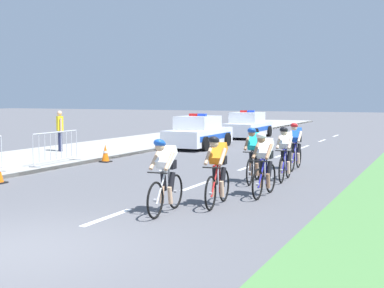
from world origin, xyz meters
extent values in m
plane|color=#56565B|center=(0.00, 0.00, 0.00)|extent=(160.00, 160.00, 0.00)
cube|color=#A3A099|center=(-7.89, 14.00, 0.06)|extent=(4.93, 60.00, 0.12)
cube|color=#9E9E99|center=(-5.50, 14.00, 0.07)|extent=(0.16, 60.00, 0.13)
cube|color=white|center=(0.00, 2.35, 0.00)|extent=(0.14, 1.60, 0.01)
cube|color=white|center=(0.00, 6.35, 0.00)|extent=(0.14, 1.60, 0.01)
cube|color=white|center=(0.00, 10.35, 0.00)|extent=(0.14, 1.60, 0.01)
cube|color=white|center=(0.00, 14.35, 0.00)|extent=(0.14, 1.60, 0.01)
cube|color=white|center=(0.00, 18.35, 0.00)|extent=(0.14, 1.60, 0.01)
cube|color=white|center=(0.00, 22.35, 0.00)|extent=(0.14, 1.60, 0.01)
cube|color=white|center=(0.00, 26.35, 0.00)|extent=(0.14, 1.60, 0.01)
torus|color=black|center=(0.90, 2.67, 0.36)|extent=(0.11, 0.73, 0.72)
cylinder|color=#99999E|center=(0.90, 2.67, 0.36)|extent=(0.06, 0.06, 0.06)
torus|color=black|center=(0.81, 3.67, 0.36)|extent=(0.11, 0.73, 0.72)
cylinder|color=#99999E|center=(0.81, 3.67, 0.36)|extent=(0.06, 0.06, 0.06)
cylinder|color=silver|center=(0.86, 3.12, 0.90)|extent=(0.08, 0.55, 0.04)
cylinder|color=silver|center=(0.87, 2.94, 0.58)|extent=(0.08, 0.48, 0.63)
cylinder|color=silver|center=(0.84, 3.32, 0.60)|extent=(0.04, 0.04, 0.65)
cylinder|color=black|center=(0.89, 2.77, 0.88)|extent=(0.42, 0.06, 0.03)
cube|color=black|center=(0.84, 3.32, 0.94)|extent=(0.12, 0.23, 0.05)
cube|color=white|center=(0.85, 3.19, 1.14)|extent=(0.33, 0.57, 0.44)
cube|color=black|center=(0.84, 3.31, 0.98)|extent=(0.30, 0.22, 0.18)
cylinder|color=black|center=(0.94, 3.27, 0.64)|extent=(0.13, 0.23, 0.40)
cylinder|color=tan|center=(0.94, 3.19, 0.37)|extent=(0.10, 0.16, 0.36)
cylinder|color=black|center=(0.76, 3.25, 0.64)|extent=(0.12, 0.18, 0.40)
cylinder|color=tan|center=(0.76, 3.17, 0.37)|extent=(0.10, 0.13, 0.36)
cylinder|color=tan|center=(1.03, 2.99, 1.09)|extent=(0.11, 0.41, 0.35)
cylinder|color=tan|center=(0.71, 2.96, 1.09)|extent=(0.11, 0.41, 0.35)
sphere|color=tan|center=(0.88, 2.89, 1.38)|extent=(0.19, 0.19, 0.19)
ellipsoid|color=blue|center=(0.88, 2.88, 1.45)|extent=(0.26, 0.33, 0.24)
torus|color=black|center=(1.56, 3.80, 0.36)|extent=(0.12, 0.72, 0.72)
cylinder|color=#99999E|center=(1.56, 3.80, 0.36)|extent=(0.07, 0.07, 0.06)
torus|color=black|center=(1.46, 4.79, 0.36)|extent=(0.12, 0.72, 0.72)
cylinder|color=#99999E|center=(1.46, 4.79, 0.36)|extent=(0.07, 0.07, 0.06)
cylinder|color=#B21919|center=(1.51, 4.24, 0.90)|extent=(0.09, 0.55, 0.04)
cylinder|color=#B21919|center=(1.53, 4.07, 0.58)|extent=(0.09, 0.48, 0.63)
cylinder|color=#B21919|center=(1.49, 4.44, 0.60)|extent=(0.04, 0.04, 0.65)
cylinder|color=black|center=(1.55, 3.90, 0.88)|extent=(0.42, 0.07, 0.03)
cube|color=black|center=(1.49, 4.44, 0.94)|extent=(0.12, 0.23, 0.05)
cube|color=orange|center=(1.51, 4.32, 1.14)|extent=(0.34, 0.58, 0.45)
cube|color=black|center=(1.49, 4.43, 0.98)|extent=(0.30, 0.23, 0.18)
cylinder|color=black|center=(1.59, 4.39, 0.64)|extent=(0.13, 0.23, 0.40)
cylinder|color=tan|center=(1.60, 4.31, 0.37)|extent=(0.11, 0.16, 0.36)
cylinder|color=black|center=(1.41, 4.37, 0.64)|extent=(0.13, 0.18, 0.40)
cylinder|color=tan|center=(1.42, 4.29, 0.37)|extent=(0.10, 0.13, 0.36)
cylinder|color=tan|center=(1.69, 4.12, 1.09)|extent=(0.12, 0.41, 0.35)
cylinder|color=tan|center=(1.37, 4.09, 1.09)|extent=(0.12, 0.41, 0.35)
sphere|color=tan|center=(1.54, 4.02, 1.38)|extent=(0.19, 0.19, 0.19)
ellipsoid|color=black|center=(1.54, 4.01, 1.45)|extent=(0.26, 0.34, 0.24)
torus|color=black|center=(2.08, 5.27, 0.36)|extent=(0.04, 0.72, 0.72)
cylinder|color=#99999E|center=(2.08, 5.27, 0.36)|extent=(0.06, 0.06, 0.06)
torus|color=black|center=(2.08, 6.27, 0.36)|extent=(0.04, 0.72, 0.72)
cylinder|color=#99999E|center=(2.08, 6.27, 0.36)|extent=(0.06, 0.06, 0.06)
cylinder|color=#1E1E99|center=(2.08, 5.72, 0.90)|extent=(0.04, 0.55, 0.04)
cylinder|color=#1E1E99|center=(2.08, 5.54, 0.58)|extent=(0.04, 0.48, 0.63)
cylinder|color=#1E1E99|center=(2.08, 5.92, 0.60)|extent=(0.04, 0.04, 0.65)
cylinder|color=black|center=(2.08, 5.37, 0.88)|extent=(0.42, 0.03, 0.03)
cube|color=black|center=(2.08, 5.92, 0.94)|extent=(0.10, 0.22, 0.05)
cube|color=white|center=(2.08, 5.79, 1.14)|extent=(0.28, 0.55, 0.46)
cube|color=black|center=(2.08, 5.91, 0.98)|extent=(0.28, 0.20, 0.18)
cylinder|color=black|center=(2.17, 5.86, 0.64)|extent=(0.11, 0.22, 0.40)
cylinder|color=#9E7051|center=(2.17, 5.78, 0.37)|extent=(0.09, 0.15, 0.36)
cylinder|color=black|center=(1.99, 5.86, 0.64)|extent=(0.11, 0.17, 0.40)
cylinder|color=#9E7051|center=(1.99, 5.78, 0.37)|extent=(0.09, 0.12, 0.36)
cylinder|color=#9E7051|center=(2.24, 5.58, 1.09)|extent=(0.08, 0.40, 0.35)
cylinder|color=#9E7051|center=(1.92, 5.58, 1.09)|extent=(0.08, 0.40, 0.35)
sphere|color=#9E7051|center=(2.08, 5.49, 1.38)|extent=(0.19, 0.19, 0.19)
ellipsoid|color=white|center=(2.08, 5.48, 1.45)|extent=(0.23, 0.31, 0.24)
torus|color=black|center=(1.27, 7.02, 0.36)|extent=(0.13, 0.72, 0.72)
cylinder|color=#99999E|center=(1.27, 7.02, 0.36)|extent=(0.07, 0.07, 0.06)
torus|color=black|center=(1.15, 8.02, 0.36)|extent=(0.13, 0.72, 0.72)
cylinder|color=#99999E|center=(1.15, 8.02, 0.36)|extent=(0.07, 0.07, 0.06)
cylinder|color=black|center=(1.21, 7.47, 0.90)|extent=(0.10, 0.55, 0.04)
cylinder|color=black|center=(1.23, 7.30, 0.58)|extent=(0.10, 0.48, 0.63)
cylinder|color=black|center=(1.19, 7.67, 0.60)|extent=(0.04, 0.04, 0.65)
cylinder|color=black|center=(1.25, 7.12, 0.88)|extent=(0.42, 0.08, 0.03)
cube|color=black|center=(1.19, 7.67, 0.94)|extent=(0.13, 0.23, 0.05)
cube|color=#19B2B7|center=(1.20, 7.54, 1.14)|extent=(0.34, 0.57, 0.47)
cube|color=black|center=(1.19, 7.66, 0.98)|extent=(0.30, 0.23, 0.18)
cylinder|color=black|center=(1.29, 7.62, 0.64)|extent=(0.14, 0.23, 0.40)
cylinder|color=#9E7051|center=(1.30, 7.54, 0.37)|extent=(0.11, 0.16, 0.36)
cylinder|color=black|center=(1.11, 7.60, 0.64)|extent=(0.13, 0.18, 0.40)
cylinder|color=#9E7051|center=(1.12, 7.52, 0.37)|extent=(0.10, 0.13, 0.36)
cylinder|color=#9E7051|center=(1.39, 7.35, 1.09)|extent=(0.12, 0.41, 0.35)
cylinder|color=#9E7051|center=(1.07, 7.31, 1.09)|extent=(0.12, 0.41, 0.35)
sphere|color=#9E7051|center=(1.24, 7.25, 1.38)|extent=(0.19, 0.19, 0.19)
ellipsoid|color=blue|center=(1.24, 7.24, 1.45)|extent=(0.27, 0.34, 0.24)
torus|color=black|center=(1.93, 7.75, 0.36)|extent=(0.11, 0.73, 0.72)
cylinder|color=#99999E|center=(1.93, 7.75, 0.36)|extent=(0.06, 0.06, 0.06)
torus|color=black|center=(1.84, 8.75, 0.36)|extent=(0.11, 0.73, 0.72)
cylinder|color=#99999E|center=(1.84, 8.75, 0.36)|extent=(0.06, 0.06, 0.06)
cylinder|color=#1E1E99|center=(1.89, 8.20, 0.90)|extent=(0.08, 0.55, 0.04)
cylinder|color=#1E1E99|center=(1.91, 8.02, 0.58)|extent=(0.08, 0.48, 0.63)
cylinder|color=#1E1E99|center=(1.87, 8.40, 0.60)|extent=(0.04, 0.04, 0.65)
cylinder|color=black|center=(1.92, 7.85, 0.88)|extent=(0.42, 0.06, 0.03)
cube|color=black|center=(1.87, 8.40, 0.94)|extent=(0.12, 0.23, 0.05)
cube|color=white|center=(1.88, 8.27, 1.14)|extent=(0.33, 0.57, 0.44)
cube|color=black|center=(1.87, 8.39, 0.98)|extent=(0.30, 0.22, 0.18)
cylinder|color=black|center=(1.97, 8.35, 0.64)|extent=(0.13, 0.23, 0.40)
cylinder|color=beige|center=(1.98, 8.27, 0.37)|extent=(0.10, 0.16, 0.36)
cylinder|color=black|center=(1.79, 8.33, 0.64)|extent=(0.12, 0.18, 0.40)
cylinder|color=beige|center=(1.80, 8.25, 0.37)|extent=(0.10, 0.13, 0.36)
cylinder|color=beige|center=(2.06, 8.07, 1.09)|extent=(0.11, 0.41, 0.35)
cylinder|color=beige|center=(1.74, 8.05, 1.09)|extent=(0.11, 0.41, 0.35)
sphere|color=beige|center=(1.91, 7.97, 1.38)|extent=(0.19, 0.19, 0.19)
ellipsoid|color=black|center=(1.91, 7.96, 1.45)|extent=(0.26, 0.33, 0.24)
torus|color=black|center=(1.60, 10.06, 0.36)|extent=(0.08, 0.73, 0.72)
cylinder|color=#99999E|center=(1.60, 10.06, 0.36)|extent=(0.06, 0.06, 0.06)
torus|color=black|center=(1.56, 11.06, 0.36)|extent=(0.08, 0.73, 0.72)
cylinder|color=#99999E|center=(1.56, 11.06, 0.36)|extent=(0.06, 0.06, 0.06)
cylinder|color=#1E1E99|center=(1.58, 10.51, 0.90)|extent=(0.06, 0.55, 0.04)
cylinder|color=#1E1E99|center=(1.59, 10.34, 0.58)|extent=(0.06, 0.48, 0.63)
cylinder|color=#1E1E99|center=(1.57, 10.71, 0.60)|extent=(0.04, 0.04, 0.65)
cylinder|color=black|center=(1.60, 10.16, 0.88)|extent=(0.42, 0.05, 0.03)
cube|color=black|center=(1.57, 10.71, 0.94)|extent=(0.11, 0.22, 0.05)
cube|color=blue|center=(1.58, 10.59, 1.14)|extent=(0.31, 0.56, 0.45)
cube|color=black|center=(1.57, 10.70, 0.98)|extent=(0.29, 0.21, 0.18)
cylinder|color=black|center=(1.67, 10.66, 0.64)|extent=(0.12, 0.23, 0.40)
cylinder|color=beige|center=(1.67, 10.58, 0.37)|extent=(0.10, 0.16, 0.36)
cylinder|color=black|center=(1.49, 10.65, 0.64)|extent=(0.12, 0.17, 0.40)
cylinder|color=beige|center=(1.49, 10.57, 0.37)|extent=(0.10, 0.13, 0.36)
cylinder|color=beige|center=(1.75, 10.38, 1.09)|extent=(0.09, 0.40, 0.35)
cylinder|color=beige|center=(1.43, 10.36, 1.09)|extent=(0.09, 0.40, 0.35)
sphere|color=beige|center=(1.59, 10.29, 1.38)|extent=(0.19, 0.19, 0.19)
ellipsoid|color=red|center=(1.59, 10.28, 1.45)|extent=(0.24, 0.32, 0.24)
cube|color=silver|center=(-4.37, 15.86, 0.52)|extent=(1.87, 4.44, 0.72)
cube|color=silver|center=(-4.37, 15.76, 1.18)|extent=(1.61, 2.14, 0.60)
cube|color=#283342|center=(-4.39, 16.77, 1.16)|extent=(1.44, 0.12, 0.51)
cube|color=#1947B2|center=(-5.26, 15.84, 0.54)|extent=(0.11, 3.74, 0.24)
cube|color=#1947B2|center=(-3.49, 15.89, 0.54)|extent=(0.11, 3.74, 0.24)
cube|color=red|center=(-4.59, 15.76, 1.54)|extent=(0.40, 0.19, 0.11)
cube|color=blue|center=(-4.15, 15.77, 1.54)|extent=(0.40, 0.19, 0.11)
cylinder|color=black|center=(-5.31, 17.21, 0.32)|extent=(0.22, 0.64, 0.64)
cylinder|color=black|center=(-3.51, 17.25, 0.32)|extent=(0.22, 0.64, 0.64)
cylinder|color=black|center=(-5.24, 14.48, 0.32)|extent=(0.22, 0.64, 0.64)
cylinder|color=black|center=(-3.44, 14.52, 0.32)|extent=(0.22, 0.64, 0.64)
cube|color=silver|center=(-4.37, 22.61, 0.52)|extent=(1.89, 4.45, 0.72)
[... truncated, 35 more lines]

